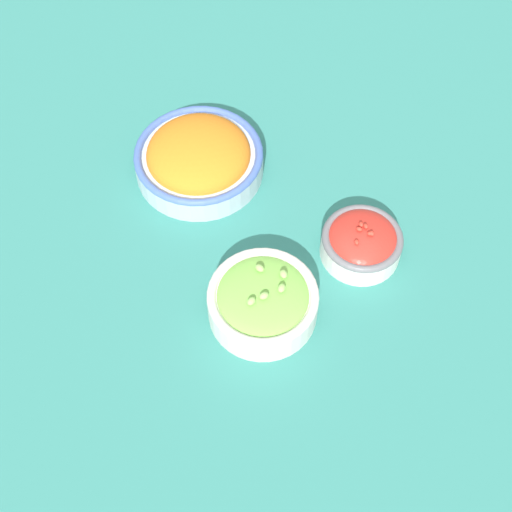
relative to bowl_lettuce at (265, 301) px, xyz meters
name	(u,v)px	position (x,y,z in m)	size (l,w,h in m)	color
ground_plane	(256,267)	(0.07, 0.00, -0.03)	(3.00, 3.00, 0.00)	#337F75
bowl_lettuce	(265,301)	(0.00, 0.00, 0.00)	(0.15, 0.15, 0.07)	silver
bowl_carrots	(199,158)	(0.25, 0.07, 0.00)	(0.19, 0.19, 0.07)	#B2C1CC
bowl_cherry_tomatoes	(362,242)	(0.08, -0.15, 0.00)	(0.11, 0.11, 0.06)	silver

